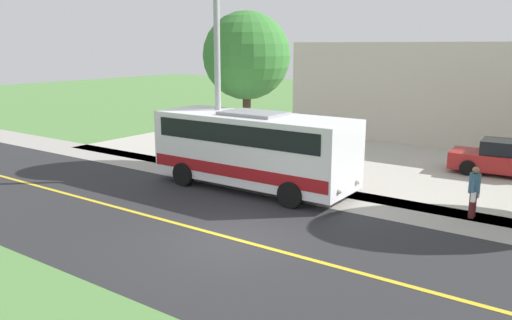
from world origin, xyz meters
name	(u,v)px	position (x,y,z in m)	size (l,w,h in m)	color
ground_plane	(233,239)	(0.00, 0.00, 0.00)	(120.00, 120.00, 0.00)	#548442
road_surface	(233,239)	(0.00, 0.00, 0.00)	(8.00, 100.00, 0.01)	#28282B
sidewalk	(321,195)	(-5.20, 0.00, 0.00)	(2.40, 100.00, 0.01)	#9E9991
parking_lot_surface	(458,168)	(-12.40, 3.00, 0.00)	(14.00, 36.00, 0.01)	#B2ADA3
road_centre_line	(233,239)	(0.00, 0.00, 0.01)	(0.16, 100.00, 0.00)	gold
shuttle_bus_front	(253,147)	(-4.57, -2.54, 1.60)	(2.79, 7.87, 2.91)	white
pedestrian_with_bags	(474,191)	(-5.79, 5.03, 0.87)	(0.72, 0.34, 1.64)	#4C1919
street_light_pole	(215,72)	(-4.87, -4.56, 4.27)	(1.97, 0.24, 7.73)	#9E9EA3
parked_car_near	(509,159)	(-12.25, 4.97, 0.69)	(2.25, 4.52, 1.45)	#A51E1E
tree_curbside	(247,56)	(-7.40, -4.91, 4.83)	(3.76, 3.76, 6.74)	#4C3826
commercial_building	(457,89)	(-21.40, 0.46, 2.73)	(10.00, 16.87, 5.46)	beige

